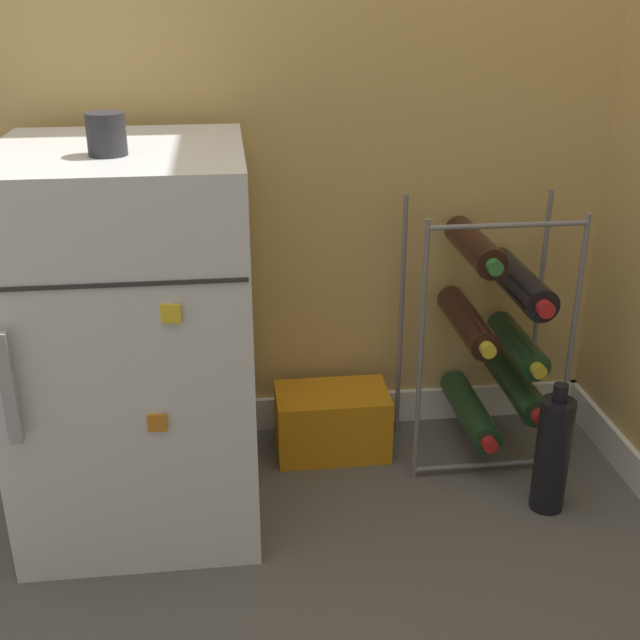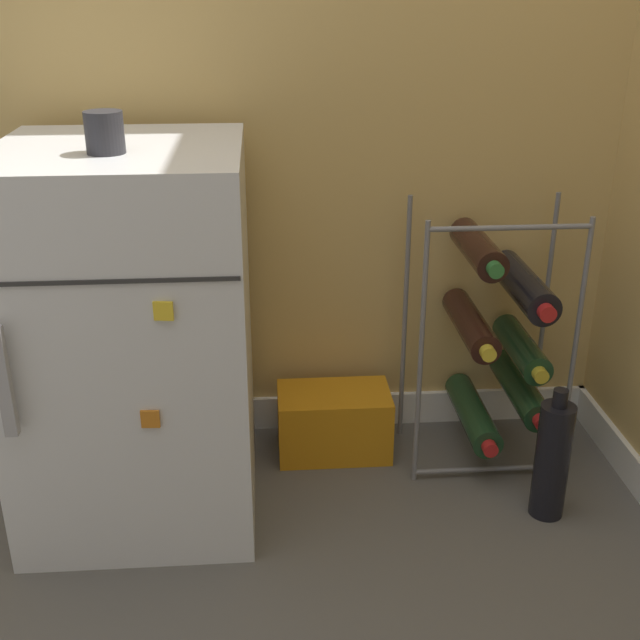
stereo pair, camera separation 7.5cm
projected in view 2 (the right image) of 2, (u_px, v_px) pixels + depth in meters
name	position (u px, v px, depth m)	size (l,w,h in m)	color
ground_plane	(222.00, 571.00, 1.66)	(14.00, 14.00, 0.00)	#56544F
mini_fridge	(134.00, 337.00, 1.74)	(0.49, 0.54, 0.83)	silver
wine_rack	(498.00, 338.00, 1.94)	(0.37, 0.33, 0.66)	slate
soda_box	(334.00, 422.00, 2.05)	(0.28, 0.17, 0.17)	orange
fridge_top_cup	(105.00, 132.00, 1.49)	(0.07, 0.07, 0.08)	#28282D
loose_bottle_floor	(552.00, 459.00, 1.78)	(0.08, 0.08, 0.32)	black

